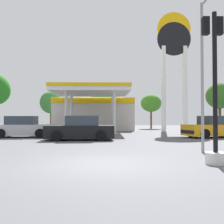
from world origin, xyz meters
TOP-DOWN VIEW (x-y plane):
  - ground_plane at (0.00, 0.00)m, footprint 90.00×90.00m
  - gas_station at (-1.26, 22.69)m, footprint 9.29×12.61m
  - station_pole_sign at (7.61, 19.86)m, footprint 3.65×0.56m
  - car_0 at (-1.51, 8.94)m, footprint 4.52×2.24m
  - car_1 at (8.24, 11.04)m, footprint 4.79×2.88m
  - car_3 at (-6.02, 11.58)m, footprint 4.53×2.21m
  - traffic_signal_0 at (3.62, 0.02)m, footprint 0.65×0.68m
  - tree_1 at (-7.73, 29.35)m, footprint 3.23×3.23m
  - tree_2 at (-0.57, 29.28)m, footprint 2.91×2.91m
  - tree_3 at (6.51, 28.09)m, footprint 2.89×2.89m
  - tree_4 at (16.76, 29.25)m, footprint 3.93×3.93m
  - corner_streetlamp at (4.22, 2.43)m, footprint 0.24×1.48m

SIDE VIEW (x-z plane):
  - ground_plane at x=0.00m, z-range 0.00..0.00m
  - car_0 at x=-1.51m, z-range -0.07..1.51m
  - car_3 at x=-6.02m, z-range -0.08..1.51m
  - car_1 at x=8.24m, z-range -0.08..1.53m
  - traffic_signal_0 at x=3.62m, z-range -0.57..4.21m
  - gas_station at x=-1.26m, z-range -0.06..4.42m
  - tree_3 at x=6.51m, z-range 1.15..5.92m
  - tree_1 at x=-7.73m, z-range 1.03..6.35m
  - corner_streetlamp at x=4.22m, z-range 0.68..6.97m
  - tree_2 at x=-0.57m, z-range 1.25..6.99m
  - tree_4 at x=16.76m, z-range 1.39..7.98m
  - station_pole_sign at x=7.61m, z-range 1.69..14.73m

